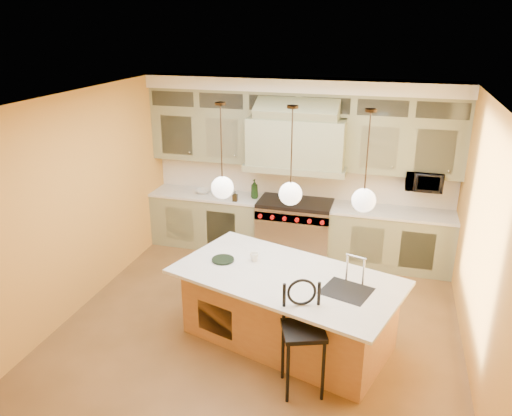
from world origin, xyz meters
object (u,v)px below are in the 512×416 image
(range, at_px, (295,228))
(counter_stool, at_px, (303,331))
(kitchen_island, at_px, (288,307))
(microwave, at_px, (424,180))

(range, xyz_separation_m, counter_stool, (0.73, -3.18, 0.22))
(kitchen_island, height_order, microwave, microwave)
(range, relative_size, kitchen_island, 0.41)
(kitchen_island, bearing_deg, range, 117.02)
(kitchen_island, height_order, counter_stool, kitchen_island)
(microwave, bearing_deg, kitchen_island, -121.68)
(range, bearing_deg, kitchen_island, -80.42)
(microwave, bearing_deg, counter_stool, -110.36)
(counter_stool, relative_size, microwave, 2.27)
(kitchen_island, xyz_separation_m, microwave, (1.55, 2.50, 0.98))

